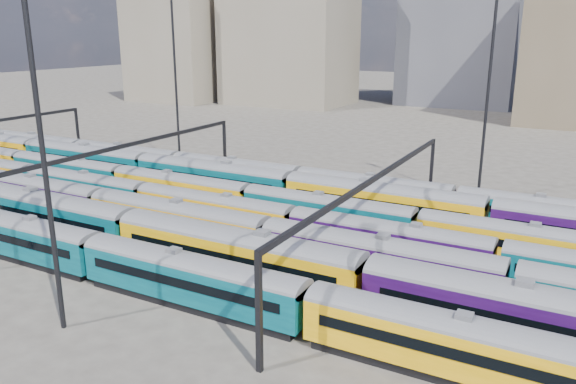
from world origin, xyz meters
The scene contains 13 objects.
ground centered at (0.00, 0.00, 0.00)m, with size 500.00×500.00×0.00m, color #3E3A35.
rake_0 centered at (20.81, -15.00, 2.56)m, with size 98.78×2.90×4.87m.
rake_1 centered at (13.05, -10.00, 2.94)m, with size 136.24×3.32×5.61m.
rake_2 centered at (-18.88, -5.00, 2.66)m, with size 123.26×3.01×5.06m.
rake_3 centered at (-7.78, 0.00, 2.45)m, with size 94.73×2.78×4.66m.
rake_4 centered at (-16.12, 5.00, 2.46)m, with size 95.28×2.79×4.69m.
rake_5 centered at (-15.03, 10.00, 2.88)m, with size 110.96×3.25×5.48m.
rake_6 centered at (-15.01, 15.00, 2.49)m, with size 135.26×2.83×4.75m.
gantry_1 centered at (-20.00, 0.00, 6.79)m, with size 0.35×40.35×8.03m.
gantry_2 centered at (10.00, 0.00, 6.79)m, with size 0.35×40.35×8.03m.
mast_1 centered at (-30.00, 22.00, 13.97)m, with size 1.40×0.50×25.60m.
mast_2 centered at (-5.00, -22.00, 13.97)m, with size 1.40×0.50×25.60m.
mast_3 centered at (15.00, 24.00, 13.97)m, with size 1.40×0.50×25.60m.
Camera 1 is at (25.88, -45.80, 20.09)m, focal length 35.00 mm.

